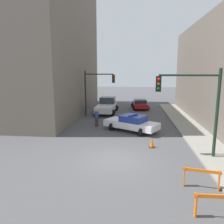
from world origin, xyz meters
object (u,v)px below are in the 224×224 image
object	(u,v)px
barrier_front	(217,202)
barrier_mid	(202,175)
traffic_light_near	(197,100)
traffic_light_far	(95,87)
police_car	(132,123)
white_truck	(107,106)
pedestrian_crossing	(97,118)
parked_car_near	(140,104)
traffic_cone	(152,143)

from	to	relation	value
barrier_front	barrier_mid	world-z (taller)	same
traffic_light_near	traffic_light_far	distance (m)	13.96
police_car	traffic_light_near	bearing A→B (deg)	-115.61
traffic_light_far	white_truck	distance (m)	3.50
police_car	white_truck	distance (m)	8.73
traffic_light_near	pedestrian_crossing	bearing A→B (deg)	136.27
traffic_light_far	parked_car_near	bearing A→B (deg)	47.06
barrier_front	traffic_light_near	bearing A→B (deg)	83.45
pedestrian_crossing	barrier_front	bearing A→B (deg)	-173.18
pedestrian_crossing	parked_car_near	bearing A→B (deg)	-43.12
traffic_light_near	white_truck	bearing A→B (deg)	117.10
traffic_light_near	barrier_mid	xyz separation A→B (m)	(-0.58, -3.62, -2.91)
traffic_light_near	pedestrian_crossing	size ratio (longest dim) A/B	3.13
traffic_light_near	barrier_front	world-z (taller)	traffic_light_near
traffic_light_near	barrier_front	xyz separation A→B (m)	(-0.65, -5.63, -2.91)
police_car	traffic_cone	distance (m)	4.27
police_car	parked_car_near	xyz separation A→B (m)	(1.00, 11.54, -0.05)
traffic_light_far	parked_car_near	distance (m)	8.17
traffic_light_far	pedestrian_crossing	bearing A→B (deg)	-78.27
parked_car_near	barrier_front	world-z (taller)	parked_car_near
barrier_front	police_car	bearing A→B (deg)	105.70
traffic_cone	barrier_mid	bearing A→B (deg)	-70.97
white_truck	traffic_light_near	bearing A→B (deg)	-60.91
traffic_light_far	white_truck	xyz separation A→B (m)	(1.05, 2.22, -2.49)
police_car	white_truck	xyz separation A→B (m)	(-3.20, 8.12, 0.18)
traffic_light_far	barrier_mid	distance (m)	17.01
barrier_front	parked_car_near	bearing A→B (deg)	95.38
traffic_cone	traffic_light_far	bearing A→B (deg)	119.81
white_truck	barrier_front	world-z (taller)	white_truck
white_truck	barrier_mid	size ratio (longest dim) A/B	3.45
white_truck	barrier_mid	bearing A→B (deg)	-67.67
traffic_light_far	barrier_front	xyz separation A→B (m)	(7.39, -17.05, -2.78)
pedestrian_crossing	traffic_cone	xyz separation A→B (m)	(4.71, -5.24, -0.54)
police_car	barrier_mid	distance (m)	9.69
police_car	white_truck	size ratio (longest dim) A/B	0.91
police_car	traffic_cone	xyz separation A→B (m)	(1.42, -4.01, -0.41)
white_truck	traffic_light_far	bearing A→B (deg)	-113.24
white_truck	pedestrian_crossing	world-z (taller)	white_truck
white_truck	barrier_mid	world-z (taller)	white_truck
white_truck	barrier_front	bearing A→B (deg)	-69.81
police_car	barrier_mid	size ratio (longest dim) A/B	3.15
police_car	parked_car_near	world-z (taller)	police_car
traffic_light_far	parked_car_near	xyz separation A→B (m)	(5.25, 5.64, -2.72)
pedestrian_crossing	barrier_front	xyz separation A→B (m)	(6.42, -12.39, -0.24)
traffic_light_near	traffic_light_far	world-z (taller)	traffic_light_near
police_car	pedestrian_crossing	bearing A→B (deg)	99.45
white_truck	traffic_cone	size ratio (longest dim) A/B	8.33
parked_car_near	traffic_cone	xyz separation A→B (m)	(0.43, -15.55, -0.36)
traffic_light_far	traffic_cone	size ratio (longest dim) A/B	7.93
traffic_light_near	white_truck	world-z (taller)	traffic_light_near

